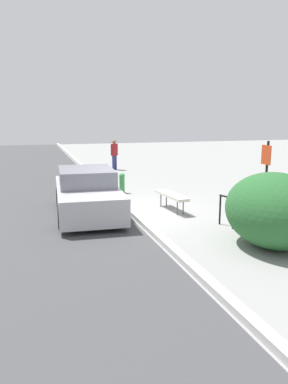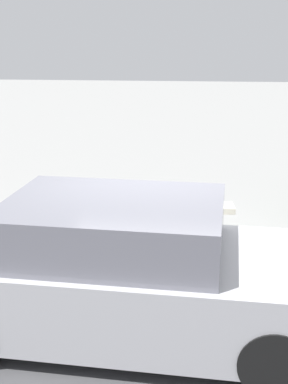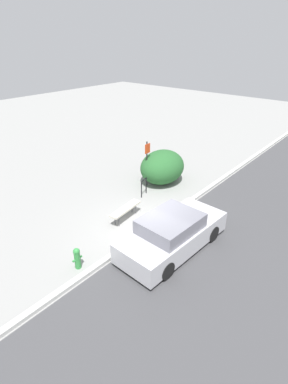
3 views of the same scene
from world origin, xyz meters
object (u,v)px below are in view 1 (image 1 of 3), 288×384
at_px(bench, 172,196).
at_px(parked_car_near, 87,193).
at_px(fire_hydrant, 122,182).
at_px(bike_rack, 227,208).
at_px(sign_post, 266,179).
at_px(pedestrian, 114,154).

bearing_deg(bench, parked_car_near, -103.50).
height_order(fire_hydrant, parked_car_near, parked_car_near).
relative_size(bench, bike_rack, 2.00).
relative_size(bike_rack, sign_post, 0.36).
bearing_deg(sign_post, fire_hydrant, -160.78).
xyz_separation_m(bench, fire_hydrant, (-3.13, -0.82, -0.06)).
bearing_deg(sign_post, pedestrian, -175.47).
distance_m(bike_rack, pedestrian, 11.60).
distance_m(pedestrian, parked_car_near, 9.63).
relative_size(sign_post, pedestrian, 1.40).
bearing_deg(bike_rack, sign_post, 31.41).
bearing_deg(parked_car_near, pedestrian, 165.74).
relative_size(bench, parked_car_near, 0.38).
xyz_separation_m(bench, parked_car_near, (-0.35, -2.56, 0.16)).
height_order(pedestrian, parked_car_near, pedestrian).
relative_size(bench, sign_post, 0.72).
bearing_deg(fire_hydrant, sign_post, 19.22).
bearing_deg(bike_rack, parked_car_near, -125.85).
distance_m(bench, sign_post, 3.31).
height_order(sign_post, pedestrian, sign_post).
bearing_deg(parked_car_near, bench, 85.35).
xyz_separation_m(bench, bike_rack, (2.05, 0.76, 0.04)).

